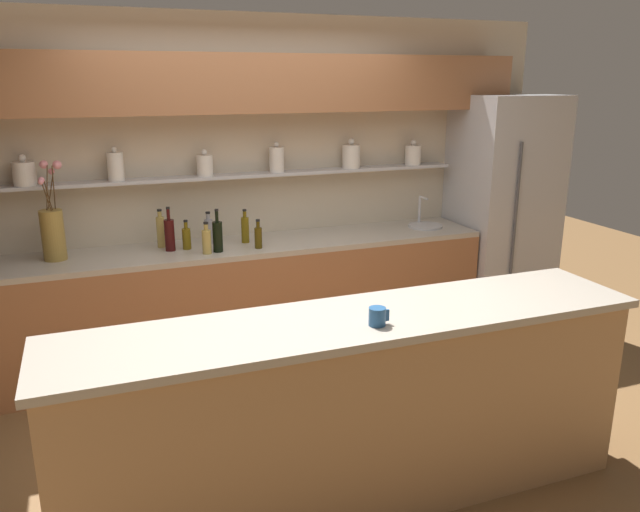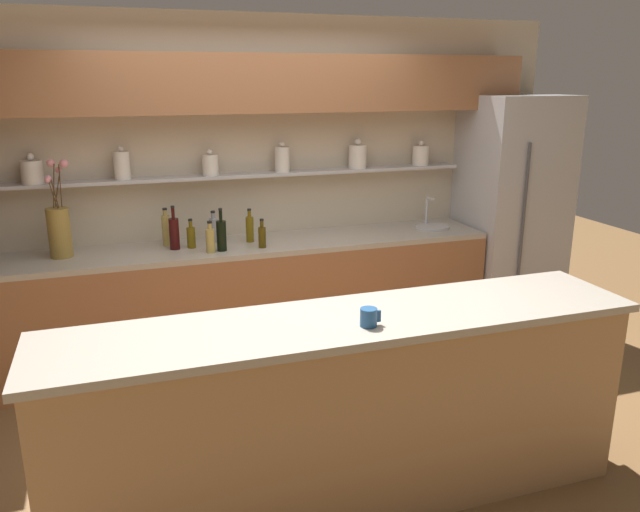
# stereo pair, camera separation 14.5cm
# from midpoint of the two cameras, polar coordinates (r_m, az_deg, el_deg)

# --- Properties ---
(ground_plane) EXTENTS (12.00, 12.00, 0.00)m
(ground_plane) POSITION_cam_midpoint_polar(r_m,az_deg,el_deg) (4.03, -1.95, -15.92)
(ground_plane) COLOR brown
(back_wall_unit) EXTENTS (5.20, 0.44, 2.60)m
(back_wall_unit) POSITION_cam_midpoint_polar(r_m,az_deg,el_deg) (4.93, -7.98, 9.08)
(back_wall_unit) COLOR beige
(back_wall_unit) RESTS_ON ground_plane
(back_counter_unit) EXTENTS (3.70, 0.62, 0.92)m
(back_counter_unit) POSITION_cam_midpoint_polar(r_m,az_deg,el_deg) (4.90, -7.14, -4.07)
(back_counter_unit) COLOR #99603D
(back_counter_unit) RESTS_ON ground_plane
(island_counter) EXTENTS (2.94, 0.61, 1.02)m
(island_counter) POSITION_cam_midpoint_polar(r_m,az_deg,el_deg) (3.24, 1.88, -14.00)
(island_counter) COLOR tan
(island_counter) RESTS_ON ground_plane
(refrigerator) EXTENTS (0.77, 0.73, 2.00)m
(refrigerator) POSITION_cam_midpoint_polar(r_m,az_deg,el_deg) (5.65, 15.55, 3.85)
(refrigerator) COLOR #B7B7BC
(refrigerator) RESTS_ON ground_plane
(flower_vase) EXTENTS (0.18, 0.17, 0.68)m
(flower_vase) POSITION_cam_midpoint_polar(r_m,az_deg,el_deg) (4.66, -24.06, 2.12)
(flower_vase) COLOR olive
(flower_vase) RESTS_ON back_counter_unit
(sink_fixture) EXTENTS (0.28, 0.28, 0.25)m
(sink_fixture) POSITION_cam_midpoint_polar(r_m,az_deg,el_deg) (5.31, 8.79, 2.91)
(sink_fixture) COLOR #B7B7BC
(sink_fixture) RESTS_ON back_counter_unit
(bottle_spirit_0) EXTENTS (0.06, 0.06, 0.24)m
(bottle_spirit_0) POSITION_cam_midpoint_polar(r_m,az_deg,el_deg) (4.80, -11.00, 2.32)
(bottle_spirit_0) COLOR gray
(bottle_spirit_0) RESTS_ON back_counter_unit
(bottle_oil_1) EXTENTS (0.06, 0.06, 0.22)m
(bottle_oil_1) POSITION_cam_midpoint_polar(r_m,az_deg,el_deg) (4.67, -12.98, 1.63)
(bottle_oil_1) COLOR brown
(bottle_oil_1) RESTS_ON back_counter_unit
(bottle_spirit_2) EXTENTS (0.06, 0.06, 0.28)m
(bottle_spirit_2) POSITION_cam_midpoint_polar(r_m,az_deg,el_deg) (4.76, -15.20, 2.22)
(bottle_spirit_2) COLOR tan
(bottle_spirit_2) RESTS_ON back_counter_unit
(bottle_oil_3) EXTENTS (0.06, 0.06, 0.26)m
(bottle_oil_3) POSITION_cam_midpoint_polar(r_m,az_deg,el_deg) (4.77, -7.73, 2.46)
(bottle_oil_3) COLOR brown
(bottle_oil_3) RESTS_ON back_counter_unit
(bottle_spirit_4) EXTENTS (0.06, 0.06, 0.23)m
(bottle_spirit_4) POSITION_cam_midpoint_polar(r_m,az_deg,el_deg) (4.51, -11.23, 1.37)
(bottle_spirit_4) COLOR tan
(bottle_spirit_4) RESTS_ON back_counter_unit
(bottle_wine_5) EXTENTS (0.07, 0.07, 0.32)m
(bottle_wine_5) POSITION_cam_midpoint_polar(r_m,az_deg,el_deg) (4.64, -14.46, 1.93)
(bottle_wine_5) COLOR #380C0C
(bottle_wine_5) RESTS_ON back_counter_unit
(bottle_wine_6) EXTENTS (0.07, 0.07, 0.31)m
(bottle_wine_6) POSITION_cam_midpoint_polar(r_m,az_deg,el_deg) (4.54, -10.24, 1.82)
(bottle_wine_6) COLOR black
(bottle_wine_6) RESTS_ON back_counter_unit
(bottle_oil_7) EXTENTS (0.06, 0.06, 0.22)m
(bottle_oil_7) POSITION_cam_midpoint_polar(r_m,az_deg,el_deg) (4.60, -6.56, 1.76)
(bottle_oil_7) COLOR #47380A
(bottle_oil_7) RESTS_ON back_counter_unit
(coffee_mug) EXTENTS (0.10, 0.08, 0.09)m
(coffee_mug) POSITION_cam_midpoint_polar(r_m,az_deg,el_deg) (2.91, 3.85, -5.55)
(coffee_mug) COLOR #235184
(coffee_mug) RESTS_ON island_counter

